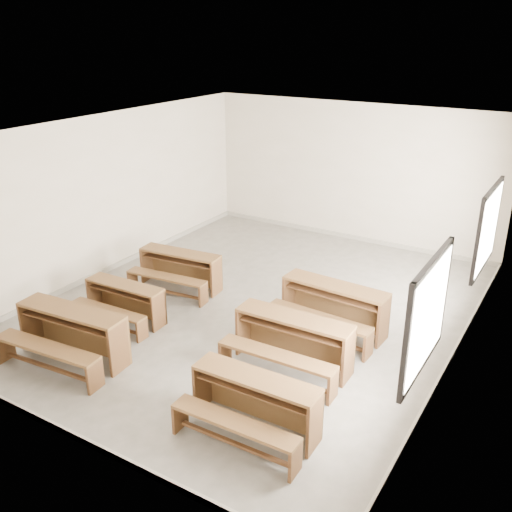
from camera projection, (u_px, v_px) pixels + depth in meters
The scene contains 7 objects.
room at pixel (261, 194), 9.54m from camera, with size 8.50×8.50×3.20m.
desk_set_0 at pixel (70, 331), 8.62m from camera, with size 1.87×1.08×0.81m.
desk_set_1 at pixel (124, 299), 9.80m from camera, with size 1.50×0.82×0.66m.
desk_set_2 at pixel (179, 267), 10.99m from camera, with size 1.70×1.00×0.73m.
desk_set_3 at pixel (254, 400), 7.08m from camera, with size 1.68×0.90×0.75m.
desk_set_4 at pixel (292, 339), 8.42m from camera, with size 1.80×0.96×0.80m.
desk_set_5 at pixel (333, 304), 9.44m from camera, with size 1.85×1.03×0.81m.
Camera 1 is at (4.82, -7.93, 4.77)m, focal length 40.00 mm.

